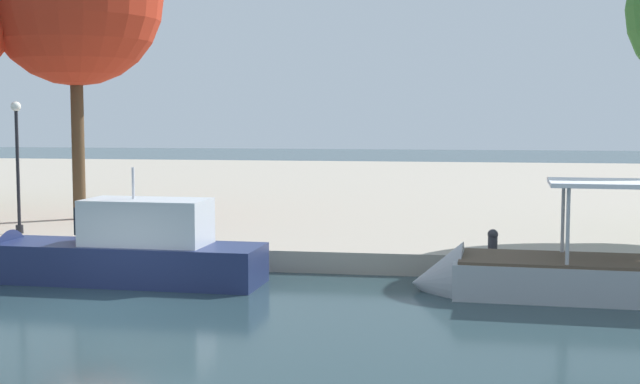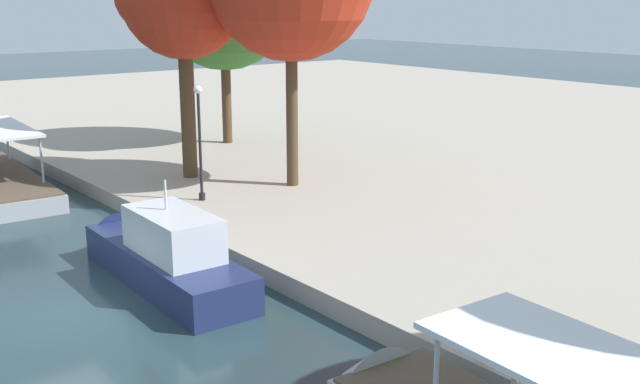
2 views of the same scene
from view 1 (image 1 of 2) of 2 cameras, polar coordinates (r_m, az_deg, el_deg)
ground_plane at (r=22.74m, az=-15.19°, el=-7.45°), size 220.00×220.00×0.00m
dock_promenade at (r=54.39m, az=-0.51°, el=0.24°), size 120.00×55.00×0.68m
motor_yacht_1 at (r=26.00m, az=-13.59°, el=-4.22°), size 9.02×2.50×4.04m
mooring_bollard_0 at (r=26.48m, az=11.41°, el=-3.22°), size 0.32×0.32×0.78m
lamp_post at (r=32.42m, az=-19.47°, el=2.07°), size 0.35×0.35×4.72m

